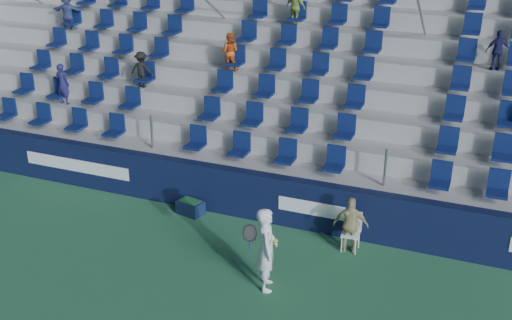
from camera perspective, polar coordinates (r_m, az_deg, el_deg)
The scene contains 7 objects.
ground at distance 13.28m, azimuth -5.41°, elevation -11.14°, with size 70.00×70.00×0.00m, color #2E6D44.
sponsor_wall at distance 15.43m, azimuth -0.20°, elevation -3.16°, with size 24.00×0.32×1.20m.
grandstand at distance 19.38m, azimuth 5.48°, elevation 7.23°, with size 24.00×8.17×6.63m.
tennis_player at distance 12.73m, azimuth 0.94°, elevation -7.91°, with size 0.72×0.76×1.78m.
line_judge_chair at distance 14.38m, azimuth 8.53°, elevation -6.01°, with size 0.41×0.42×0.88m.
line_judge at distance 14.19m, azimuth 8.43°, elevation -5.74°, with size 0.77×0.32×1.31m, color tan.
ball_bin at distance 15.87m, azimuth -5.85°, elevation -4.14°, with size 0.70×0.54×0.35m.
Camera 1 is at (5.19, -9.64, 7.52)m, focal length 45.00 mm.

